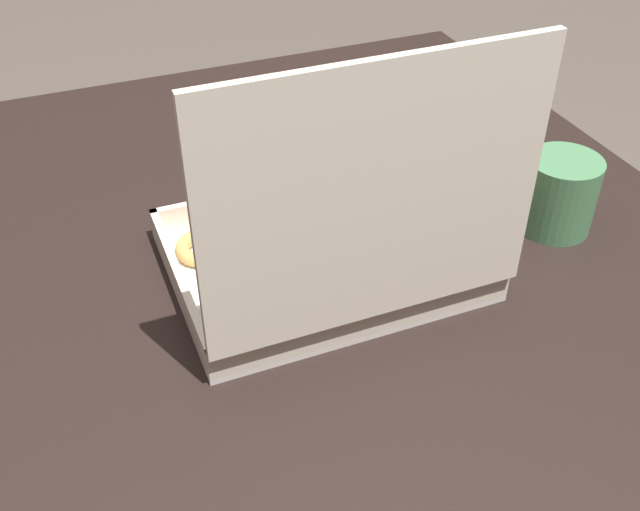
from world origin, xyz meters
TOP-DOWN VIEW (x-y plane):
  - dining_table at (0.00, 0.00)m, footprint 0.98×0.94m
  - donut_box at (-0.05, 0.09)m, footprint 0.30×0.24m
  - coffee_mug at (-0.32, 0.09)m, footprint 0.08×0.08m

SIDE VIEW (x-z plane):
  - dining_table at x=0.00m, z-range 0.27..1.04m
  - coffee_mug at x=-0.32m, z-range 0.77..0.86m
  - donut_box at x=-0.05m, z-range 0.69..0.97m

